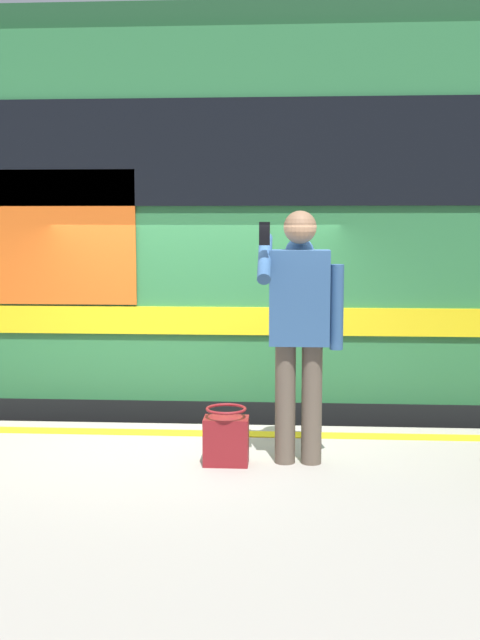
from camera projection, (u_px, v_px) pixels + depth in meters
ground_plane at (189, 526)px, 6.52m from camera, size 24.45×24.45×0.00m
platform at (136, 605)px, 4.27m from camera, size 16.30×4.45×0.88m
safety_line at (183, 433)px, 6.12m from camera, size 15.98×0.16×0.01m
track_rail_near at (205, 471)px, 7.71m from camera, size 21.19×0.08×0.16m
track_rail_far at (218, 433)px, 9.13m from camera, size 21.19×0.08×0.16m
train_carriage at (334, 209)px, 8.02m from camera, size 13.81×2.89×4.23m
passenger at (300, 316)px, 5.26m from camera, size 0.57×0.55×1.72m
handbag at (226, 439)px, 5.32m from camera, size 0.30×0.28×0.40m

